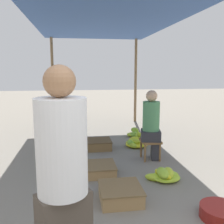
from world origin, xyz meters
name	(u,v)px	position (x,y,z in m)	size (l,w,h in m)	color
canopy_post_back_left	(53,82)	(-1.26, 6.64, 1.28)	(0.08, 0.08, 2.56)	olive
canopy_post_back_right	(136,81)	(1.26, 6.64, 1.28)	(0.08, 0.08, 2.56)	olive
canopy_tarp	(109,13)	(0.00, 3.47, 2.58)	(2.93, 6.74, 0.04)	#33569E
vendor_foreground	(63,180)	(-0.72, 0.64, 0.85)	(0.47, 0.47, 1.63)	#4C4238
stool	(150,144)	(0.71, 3.20, 0.29)	(0.34, 0.34, 0.36)	brown
vendor_seated	(152,124)	(0.73, 3.20, 0.65)	(0.41, 0.41, 1.26)	#2D2D33
basin_black	(221,213)	(0.92, 1.29, 0.07)	(0.46, 0.46, 0.14)	maroon
banana_pile_left_0	(60,146)	(-0.94, 4.03, 0.07)	(0.62, 0.58, 0.22)	#A1C52F
banana_pile_left_1	(65,158)	(-0.83, 3.22, 0.09)	(0.53, 0.57, 0.30)	yellow
banana_pile_left_2	(74,137)	(-0.67, 4.72, 0.07)	(0.52, 0.56, 0.18)	#CED727
banana_pile_left_3	(74,124)	(-0.68, 5.98, 0.10)	(0.58, 0.36, 0.35)	yellow
banana_pile_right_0	(165,175)	(0.65, 2.29, 0.08)	(0.54, 0.39, 0.21)	#A6C72E
banana_pile_right_1	(135,143)	(0.61, 3.98, 0.07)	(0.47, 0.46, 0.20)	#B2CB2C
banana_pile_right_2	(135,134)	(0.82, 4.77, 0.07)	(0.37, 0.39, 0.22)	#95C031
crate_near	(120,194)	(-0.09, 1.82, 0.09)	(0.52, 0.52, 0.19)	#9E7A4C
crate_mid	(99,144)	(-0.15, 3.96, 0.09)	(0.49, 0.49, 0.19)	brown
crate_far	(99,169)	(-0.28, 2.66, 0.08)	(0.50, 0.50, 0.16)	#9E7A4C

